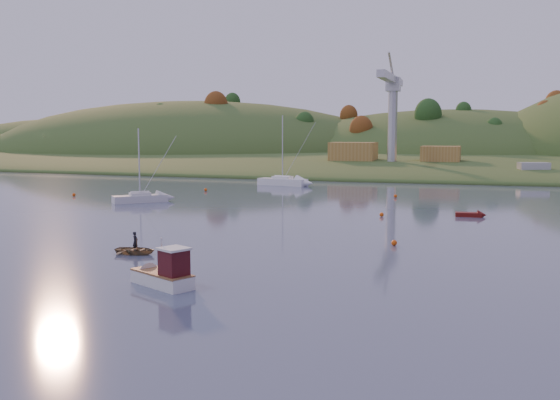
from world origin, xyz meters
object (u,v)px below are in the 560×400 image
(fishing_boat, at_px, (159,273))
(sailboat_far, at_px, (283,181))
(canoe, at_px, (136,250))
(red_tender, at_px, (475,215))
(sailboat_near, at_px, (140,198))

(fishing_boat, relative_size, sailboat_far, 0.45)
(canoe, height_order, red_tender, red_tender)
(canoe, relative_size, red_tender, 0.92)
(sailboat_far, height_order, canoe, sailboat_far)
(sailboat_near, bearing_deg, sailboat_far, 27.99)
(fishing_boat, xyz_separation_m, canoe, (-6.87, 8.37, -0.43))
(sailboat_near, bearing_deg, fishing_boat, -102.46)
(canoe, distance_m, red_tender, 40.54)
(sailboat_near, distance_m, red_tender, 44.40)
(sailboat_far, xyz_separation_m, red_tender, (34.42, -33.33, -0.56))
(red_tender, bearing_deg, canoe, -132.92)
(fishing_boat, distance_m, red_tender, 44.11)
(fishing_boat, bearing_deg, sailboat_near, -31.45)
(sailboat_near, distance_m, canoe, 37.61)
(sailboat_far, relative_size, red_tender, 3.58)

